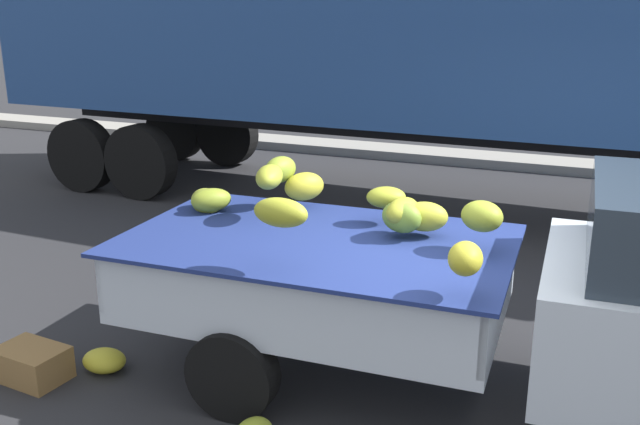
# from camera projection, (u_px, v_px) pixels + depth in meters

# --- Properties ---
(ground) EXTENTS (220.00, 220.00, 0.00)m
(ground) POSITION_uv_depth(u_px,v_px,m) (464.00, 403.00, 5.03)
(ground) COLOR #28282B
(curb_strip) EXTENTS (80.00, 0.80, 0.16)m
(curb_strip) POSITION_uv_depth(u_px,v_px,m) (558.00, 165.00, 11.96)
(curb_strip) COLOR gray
(curb_strip) RESTS_ON ground
(pickup_truck) EXTENTS (5.06, 1.93, 1.70)m
(pickup_truck) POSITION_uv_depth(u_px,v_px,m) (600.00, 301.00, 4.58)
(pickup_truck) COLOR silver
(pickup_truck) RESTS_ON ground
(semi_trailer) EXTENTS (12.05, 2.85, 3.95)m
(semi_trailer) POSITION_uv_depth(u_px,v_px,m) (406.00, 18.00, 9.25)
(semi_trailer) COLOR navy
(semi_trailer) RESTS_ON ground
(fallen_banana_bunch_near_tailgate) EXTENTS (0.37, 0.31, 0.18)m
(fallen_banana_bunch_near_tailgate) POSITION_uv_depth(u_px,v_px,m) (104.00, 361.00, 5.45)
(fallen_banana_bunch_near_tailgate) COLOR gold
(fallen_banana_bunch_near_tailgate) RESTS_ON ground
(produce_crate) EXTENTS (0.55, 0.41, 0.25)m
(produce_crate) POSITION_uv_depth(u_px,v_px,m) (32.00, 364.00, 5.33)
(produce_crate) COLOR olive
(produce_crate) RESTS_ON ground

